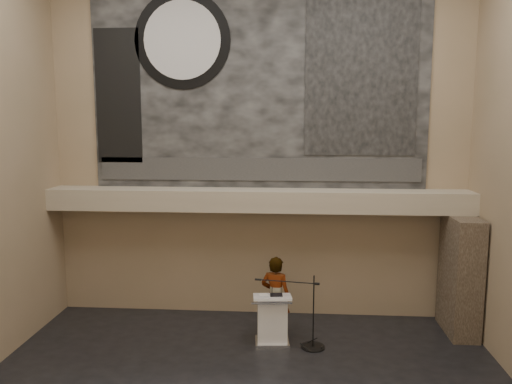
{
  "coord_description": "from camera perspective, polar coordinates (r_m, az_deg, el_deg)",
  "views": [
    {
      "loc": [
        0.82,
        -8.06,
        4.85
      ],
      "look_at": [
        0.0,
        3.2,
        3.2
      ],
      "focal_mm": 35.0,
      "sensor_mm": 36.0,
      "label": 1
    }
  ],
  "objects": [
    {
      "name": "stone_pier",
      "position": [
        12.35,
        22.31,
        -8.78
      ],
      "size": [
        0.6,
        1.4,
        2.7
      ],
      "primitive_type": "cube",
      "color": "#3D3126",
      "rests_on": "floor"
    },
    {
      "name": "binder",
      "position": [
        10.9,
        2.34,
        -11.71
      ],
      "size": [
        0.28,
        0.23,
        0.04
      ],
      "primitive_type": "cube",
      "rotation": [
        0.0,
        0.0,
        0.07
      ],
      "color": "black",
      "rests_on": "lectern"
    },
    {
      "name": "banner",
      "position": [
        12.09,
        0.27,
        12.34
      ],
      "size": [
        8.0,
        0.05,
        5.0
      ],
      "primitive_type": "cube",
      "color": "black",
      "rests_on": "wall_back"
    },
    {
      "name": "sprinkler_right",
      "position": [
        11.86,
        9.32,
        -2.39
      ],
      "size": [
        0.04,
        0.04,
        0.06
      ],
      "primitive_type": "cylinder",
      "color": "#B2893D",
      "rests_on": "soffit"
    },
    {
      "name": "banner_clock_rim",
      "position": [
        12.41,
        -8.43,
        16.8
      ],
      "size": [
        2.3,
        0.02,
        2.3
      ],
      "primitive_type": "cylinder",
      "rotation": [
        1.57,
        0.0,
        0.0
      ],
      "color": "black",
      "rests_on": "banner"
    },
    {
      "name": "wall_back",
      "position": [
        12.11,
        0.28,
        5.47
      ],
      "size": [
        10.0,
        0.02,
        8.5
      ],
      "primitive_type": "cube",
      "color": "#8E7A5A",
      "rests_on": "floor"
    },
    {
      "name": "lectern",
      "position": [
        11.14,
        1.86,
        -14.37
      ],
      "size": [
        0.86,
        0.65,
        1.14
      ],
      "rotation": [
        0.0,
        0.0,
        0.09
      ],
      "color": "silver",
      "rests_on": "floor"
    },
    {
      "name": "soffit",
      "position": [
        11.84,
        0.14,
        -0.92
      ],
      "size": [
        10.0,
        0.8,
        0.5
      ],
      "primitive_type": "cube",
      "color": "tan",
      "rests_on": "wall_back"
    },
    {
      "name": "papers",
      "position": [
        10.94,
        0.95,
        -11.72
      ],
      "size": [
        0.28,
        0.32,
        0.0
      ],
      "primitive_type": "cube",
      "rotation": [
        0.0,
        0.0,
        0.39
      ],
      "color": "silver",
      "rests_on": "lectern"
    },
    {
      "name": "sprinkler_left",
      "position": [
        12.06,
        -7.49,
        -2.17
      ],
      "size": [
        0.04,
        0.04,
        0.06
      ],
      "primitive_type": "cylinder",
      "color": "#B2893D",
      "rests_on": "soffit"
    },
    {
      "name": "banner_brick_print",
      "position": [
        12.72,
        -15.47,
        10.49
      ],
      "size": [
        1.1,
        0.02,
        3.2
      ],
      "primitive_type": "cube",
      "color": "black",
      "rests_on": "banner"
    },
    {
      "name": "speaker_person",
      "position": [
        11.4,
        2.25,
        -11.86
      ],
      "size": [
        0.77,
        0.61,
        1.84
      ],
      "primitive_type": "imported",
      "rotation": [
        0.0,
        0.0,
        2.86
      ],
      "color": "silver",
      "rests_on": "floor"
    },
    {
      "name": "banner_clock_face",
      "position": [
        12.39,
        -8.45,
        16.81
      ],
      "size": [
        1.84,
        0.02,
        1.84
      ],
      "primitive_type": "cylinder",
      "rotation": [
        1.57,
        0.0,
        0.0
      ],
      "color": "silver",
      "rests_on": "banner"
    },
    {
      "name": "wall_front",
      "position": [
        4.19,
        -7.15,
        0.04
      ],
      "size": [
        10.0,
        0.02,
        8.5
      ],
      "primitive_type": "cube",
      "color": "#8E7A5A",
      "rests_on": "floor"
    },
    {
      "name": "banner_text_strip",
      "position": [
        12.08,
        0.25,
        2.61
      ],
      "size": [
        7.76,
        0.02,
        0.55
      ],
      "primitive_type": "cube",
      "color": "#2E2E2E",
      "rests_on": "banner"
    },
    {
      "name": "mic_stand",
      "position": [
        11.18,
        6.29,
        -16.1
      ],
      "size": [
        1.52,
        0.52,
        1.6
      ],
      "rotation": [
        0.0,
        0.0,
        -0.15
      ],
      "color": "black",
      "rests_on": "floor"
    },
    {
      "name": "banner_building_print",
      "position": [
        12.13,
        11.92,
        12.63
      ],
      "size": [
        2.6,
        0.02,
        3.6
      ],
      "primitive_type": "cube",
      "color": "black",
      "rests_on": "banner"
    }
  ]
}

